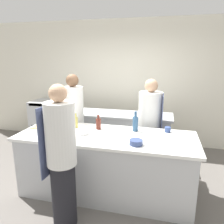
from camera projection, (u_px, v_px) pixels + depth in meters
name	position (u px, v px, depth m)	size (l,w,h in m)	color
ground_plane	(107.00, 190.00, 3.34)	(16.00, 16.00, 0.00)	#605B56
wall_back	(131.00, 83.00, 5.00)	(8.00, 0.06, 2.80)	silver
prep_counter	(106.00, 163.00, 3.23)	(2.54, 0.94, 0.90)	#B7BABC
pass_counter	(112.00, 134.00, 4.44)	(2.38, 0.63, 0.90)	#B7BABC
oven_range	(51.00, 120.00, 5.33)	(0.85, 0.62, 0.96)	#B7BABC
chef_at_prep_near	(62.00, 158.00, 2.50)	(0.36, 0.34, 1.71)	black
chef_at_stove	(150.00, 127.00, 3.76)	(0.41, 0.40, 1.64)	black
chef_at_pass_far	(74.00, 121.00, 3.96)	(0.38, 0.36, 1.70)	black
bottle_olive_oil	(76.00, 122.00, 3.41)	(0.06, 0.06, 0.23)	#B2A84C
bottle_vinegar	(135.00, 123.00, 3.25)	(0.08, 0.08, 0.30)	#2D5175
bottle_wine	(98.00, 123.00, 3.34)	(0.08, 0.08, 0.23)	#5B2319
bowl_mixing_large	(136.00, 142.00, 2.75)	(0.17, 0.17, 0.07)	navy
bowl_prep_small	(83.00, 132.00, 3.14)	(0.18, 0.18, 0.07)	white
cup	(168.00, 130.00, 3.22)	(0.09, 0.09, 0.08)	#33477F
cutting_board	(43.00, 127.00, 3.46)	(0.31, 0.26, 0.01)	tan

